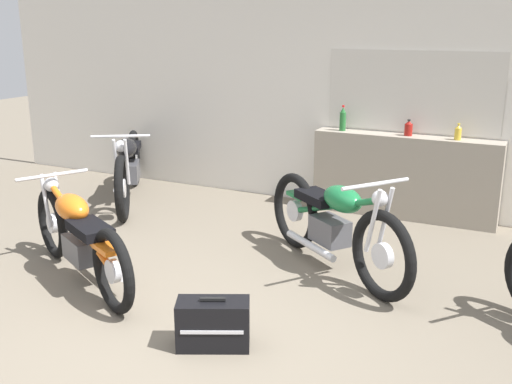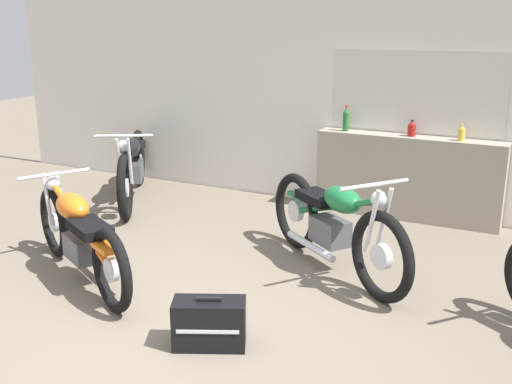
# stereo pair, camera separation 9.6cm
# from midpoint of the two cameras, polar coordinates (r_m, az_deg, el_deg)

# --- Properties ---
(ground_plane) EXTENTS (24.00, 24.00, 0.00)m
(ground_plane) POSITION_cam_midpoint_polar(r_m,az_deg,el_deg) (4.22, -8.29, -14.57)
(ground_plane) COLOR #706656
(wall_back) EXTENTS (10.00, 0.07, 2.80)m
(wall_back) POSITION_cam_midpoint_polar(r_m,az_deg,el_deg) (7.06, 9.57, 9.75)
(wall_back) COLOR silver
(wall_back) RESTS_ON ground_plane
(sill_counter) EXTENTS (2.04, 0.28, 0.93)m
(sill_counter) POSITION_cam_midpoint_polar(r_m,az_deg,el_deg) (6.87, 14.58, 1.34)
(sill_counter) COLOR gray
(sill_counter) RESTS_ON ground_plane
(bottle_leftmost) EXTENTS (0.07, 0.07, 0.29)m
(bottle_leftmost) POSITION_cam_midpoint_polar(r_m,az_deg,el_deg) (6.93, 8.96, 6.82)
(bottle_leftmost) COLOR #23662D
(bottle_leftmost) RESTS_ON sill_counter
(bottle_left_center) EXTENTS (0.09, 0.09, 0.18)m
(bottle_left_center) POSITION_cam_midpoint_polar(r_m,az_deg,el_deg) (6.76, 15.01, 5.82)
(bottle_left_center) COLOR maroon
(bottle_left_center) RESTS_ON sill_counter
(bottle_center) EXTENTS (0.07, 0.07, 0.18)m
(bottle_center) POSITION_cam_midpoint_polar(r_m,az_deg,el_deg) (6.65, 19.38, 5.30)
(bottle_center) COLOR gold
(bottle_center) RESTS_ON sill_counter
(motorcycle_black) EXTENTS (1.30, 1.98, 0.94)m
(motorcycle_black) POSITION_cam_midpoint_polar(r_m,az_deg,el_deg) (7.46, -11.36, 2.50)
(motorcycle_black) COLOR black
(motorcycle_black) RESTS_ON ground_plane
(motorcycle_green) EXTENTS (1.71, 1.28, 0.93)m
(motorcycle_green) POSITION_cam_midpoint_polar(r_m,az_deg,el_deg) (5.26, 7.97, -3.00)
(motorcycle_green) COLOR black
(motorcycle_green) RESTS_ON ground_plane
(motorcycle_orange) EXTENTS (1.85, 1.06, 0.83)m
(motorcycle_orange) POSITION_cam_midpoint_polar(r_m,az_deg,el_deg) (5.24, -15.96, -3.92)
(motorcycle_orange) COLOR black
(motorcycle_orange) RESTS_ON ground_plane
(hard_case_black) EXTENTS (0.54, 0.41, 0.36)m
(hard_case_black) POSITION_cam_midpoint_polar(r_m,az_deg,el_deg) (4.14, -3.79, -12.39)
(hard_case_black) COLOR black
(hard_case_black) RESTS_ON ground_plane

